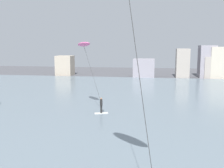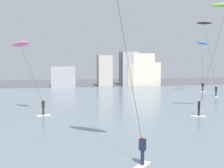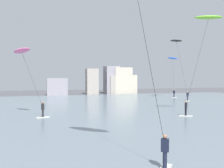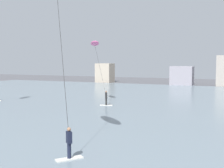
# 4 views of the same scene
# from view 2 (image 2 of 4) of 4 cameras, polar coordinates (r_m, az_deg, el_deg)

# --- Properties ---
(water_bay) EXTENTS (84.00, 52.00, 0.10)m
(water_bay) POSITION_cam_2_polar(r_m,az_deg,el_deg) (37.97, -7.80, -4.22)
(water_bay) COLOR slate
(water_bay) RESTS_ON ground
(far_shore_buildings) EXTENTS (39.25, 4.97, 6.84)m
(far_shore_buildings) POSITION_cam_2_polar(r_m,az_deg,el_deg) (66.85, -0.90, 1.95)
(far_shore_buildings) COLOR #B7A893
(far_shore_buildings) RESTS_ON ground
(kitesurfer_black) EXTENTS (3.27, 4.59, 11.06)m
(kitesurfer_black) POSITION_cam_2_polar(r_m,az_deg,el_deg) (52.93, 15.50, 8.82)
(kitesurfer_black) COLOR silver
(kitesurfer_black) RESTS_ON water_bay
(kitesurfer_pink) EXTENTS (4.06, 3.39, 7.43)m
(kitesurfer_pink) POSITION_cam_2_polar(r_m,az_deg,el_deg) (34.85, -14.75, 5.35)
(kitesurfer_pink) COLOR silver
(kitesurfer_pink) RESTS_ON water_bay
(kitesurfer_blue) EXTENTS (2.28, 3.59, 8.41)m
(kitesurfer_blue) POSITION_cam_2_polar(r_m,az_deg,el_deg) (58.77, 15.02, 5.71)
(kitesurfer_blue) COLOR silver
(kitesurfer_blue) RESTS_ON water_bay
(kitesurfer_lime) EXTENTS (4.92, 1.93, 10.91)m
(kitesurfer_lime) POSITION_cam_2_polar(r_m,az_deg,el_deg) (34.66, 18.42, 10.83)
(kitesurfer_lime) COLOR silver
(kitesurfer_lime) RESTS_ON water_bay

